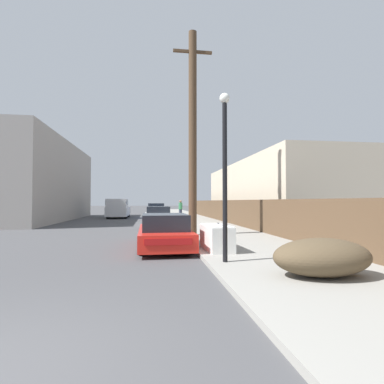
# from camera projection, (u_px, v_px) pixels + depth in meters

# --- Properties ---
(sidewalk_curb) EXTENTS (4.20, 63.00, 0.12)m
(sidewalk_curb) POSITION_uv_depth(u_px,v_px,m) (191.00, 219.00, 26.46)
(sidewalk_curb) COLOR gray
(sidewalk_curb) RESTS_ON ground
(discarded_fridge) EXTENTS (0.78, 1.74, 0.81)m
(discarded_fridge) POSITION_uv_depth(u_px,v_px,m) (217.00, 237.00, 9.34)
(discarded_fridge) COLOR white
(discarded_fridge) RESTS_ON sidewalk_curb
(parked_sports_car_red) EXTENTS (1.79, 4.53, 1.20)m
(parked_sports_car_red) POSITION_uv_depth(u_px,v_px,m) (164.00, 232.00, 10.49)
(parked_sports_car_red) COLOR red
(parked_sports_car_red) RESTS_ON ground
(car_parked_mid) EXTENTS (1.88, 4.14, 1.28)m
(car_parked_mid) POSITION_uv_depth(u_px,v_px,m) (158.00, 216.00, 21.38)
(car_parked_mid) COLOR silver
(car_parked_mid) RESTS_ON ground
(car_parked_far) EXTENTS (1.80, 4.62, 1.45)m
(car_parked_far) POSITION_uv_depth(u_px,v_px,m) (156.00, 211.00, 29.70)
(car_parked_far) COLOR #2D478C
(car_parked_far) RESTS_ON ground
(pickup_truck) EXTENTS (1.98, 5.27, 1.87)m
(pickup_truck) POSITION_uv_depth(u_px,v_px,m) (118.00, 209.00, 29.44)
(pickup_truck) COLOR silver
(pickup_truck) RESTS_ON ground
(utility_pole) EXTENTS (1.80, 0.37, 9.35)m
(utility_pole) POSITION_uv_depth(u_px,v_px,m) (193.00, 131.00, 13.66)
(utility_pole) COLOR #4C3826
(utility_pole) RESTS_ON sidewalk_curb
(street_lamp) EXTENTS (0.26, 0.26, 4.28)m
(street_lamp) POSITION_uv_depth(u_px,v_px,m) (225.00, 162.00, 7.57)
(street_lamp) COLOR black
(street_lamp) RESTS_ON sidewalk_curb
(brush_pile) EXTENTS (2.04, 1.29, 0.77)m
(brush_pile) POSITION_uv_depth(u_px,v_px,m) (322.00, 257.00, 6.07)
(brush_pile) COLOR brown
(brush_pile) RESTS_ON sidewalk_curb
(wooden_fence) EXTENTS (0.08, 35.03, 1.60)m
(wooden_fence) POSITION_uv_depth(u_px,v_px,m) (231.00, 212.00, 20.40)
(wooden_fence) COLOR brown
(wooden_fence) RESTS_ON sidewalk_curb
(building_left_block) EXTENTS (7.00, 17.15, 6.71)m
(building_left_block) POSITION_uv_depth(u_px,v_px,m) (28.00, 181.00, 25.52)
(building_left_block) COLOR gray
(building_left_block) RESTS_ON ground
(building_right_house) EXTENTS (6.00, 18.14, 4.64)m
(building_right_house) POSITION_uv_depth(u_px,v_px,m) (271.00, 193.00, 23.88)
(building_right_house) COLOR beige
(building_right_house) RESTS_ON ground
(pedestrian) EXTENTS (0.34, 0.34, 1.63)m
(pedestrian) POSITION_uv_depth(u_px,v_px,m) (181.00, 209.00, 27.50)
(pedestrian) COLOR #282D42
(pedestrian) RESTS_ON sidewalk_curb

